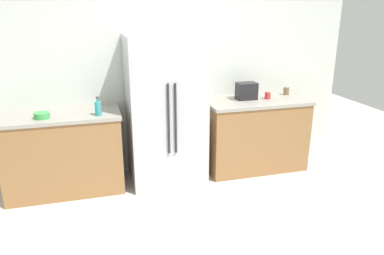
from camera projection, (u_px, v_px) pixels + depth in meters
name	position (u px, v px, depth m)	size (l,w,h in m)	color
ground_plane	(209.00, 234.00, 3.50)	(9.81, 9.81, 0.00)	beige
kitchen_back_panel	(168.00, 69.00, 4.67)	(4.91, 0.10, 2.65)	silver
counter_left	(64.00, 152.00, 4.24)	(1.32, 0.69, 0.94)	olive
counter_right	(254.00, 134.00, 4.86)	(1.32, 0.69, 0.94)	olive
refrigerator	(165.00, 111.00, 4.38)	(0.89, 0.74, 1.79)	#B2B5BA
toaster	(246.00, 91.00, 4.71)	(0.25, 0.17, 0.22)	black
bottle_a	(98.00, 108.00, 4.00)	(0.07, 0.07, 0.21)	teal
cup_a	(268.00, 96.00, 4.74)	(0.08, 0.08, 0.09)	red
cup_b	(286.00, 91.00, 4.97)	(0.08, 0.08, 0.10)	brown
bowl_a	(42.00, 115.00, 3.91)	(0.16, 0.16, 0.06)	green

